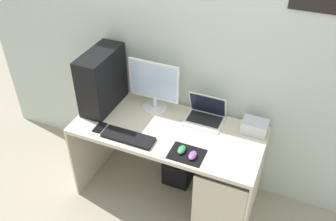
# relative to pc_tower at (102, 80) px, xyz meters

# --- Properties ---
(ground_plane) EXTENTS (8.00, 8.00, 0.00)m
(ground_plane) POSITION_rel_pc_tower_xyz_m (0.63, -0.09, -1.02)
(ground_plane) COLOR #9E9384
(wall_back) EXTENTS (4.00, 0.05, 2.60)m
(wall_back) POSITION_rel_pc_tower_xyz_m (0.64, 0.30, 0.28)
(wall_back) COLOR beige
(wall_back) RESTS_ON ground_plane
(desk) EXTENTS (1.53, 0.69, 0.77)m
(desk) POSITION_rel_pc_tower_xyz_m (0.65, -0.10, -0.41)
(desk) COLOR beige
(desk) RESTS_ON ground_plane
(pc_tower) EXTENTS (0.21, 0.48, 0.51)m
(pc_tower) POSITION_rel_pc_tower_xyz_m (0.00, 0.00, 0.00)
(pc_tower) COLOR black
(pc_tower) RESTS_ON desk
(monitor) EXTENTS (0.44, 0.21, 0.45)m
(monitor) POSITION_rel_pc_tower_xyz_m (0.42, 0.12, -0.02)
(monitor) COLOR white
(monitor) RESTS_ON desk
(laptop) EXTENTS (0.31, 0.24, 0.23)m
(laptop) POSITION_rel_pc_tower_xyz_m (0.87, 0.14, -0.21)
(laptop) COLOR white
(laptop) RESTS_ON desk
(projector) EXTENTS (0.20, 0.14, 0.11)m
(projector) POSITION_rel_pc_tower_xyz_m (1.28, 0.14, -0.20)
(projector) COLOR #B7BCC6
(projector) RESTS_ON desk
(keyboard) EXTENTS (0.42, 0.14, 0.02)m
(keyboard) POSITION_rel_pc_tower_xyz_m (0.40, -0.32, -0.24)
(keyboard) COLOR black
(keyboard) RESTS_ON desk
(mousepad) EXTENTS (0.26, 0.20, 0.00)m
(mousepad) POSITION_rel_pc_tower_xyz_m (0.88, -0.31, -0.25)
(mousepad) COLOR black
(mousepad) RESTS_ON desk
(mouse_left) EXTENTS (0.06, 0.10, 0.03)m
(mouse_left) POSITION_rel_pc_tower_xyz_m (0.83, -0.30, -0.23)
(mouse_left) COLOR #338C4C
(mouse_left) RESTS_ON mousepad
(mouse_right) EXTENTS (0.06, 0.10, 0.03)m
(mouse_right) POSITION_rel_pc_tower_xyz_m (0.93, -0.32, -0.23)
(mouse_right) COLOR #8C4C99
(mouse_right) RESTS_ON mousepad
(cell_phone) EXTENTS (0.07, 0.13, 0.01)m
(cell_phone) POSITION_rel_pc_tower_xyz_m (0.13, -0.29, -0.25)
(cell_phone) COLOR black
(cell_phone) RESTS_ON desk
(subwoofer) EXTENTS (0.25, 0.25, 0.25)m
(subwoofer) POSITION_rel_pc_tower_xyz_m (0.66, 0.11, -0.90)
(subwoofer) COLOR black
(subwoofer) RESTS_ON ground_plane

